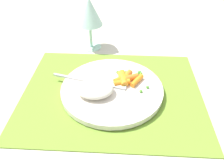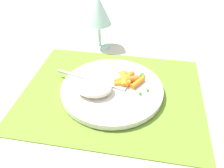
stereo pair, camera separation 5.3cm
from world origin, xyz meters
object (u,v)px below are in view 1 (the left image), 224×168
at_px(plate, 112,89).
at_px(rice_mound, 95,89).
at_px(carrot_portion, 126,79).
at_px(wine_glass, 89,12).
at_px(fork, 96,83).

relative_size(plate, rice_mound, 2.87).
bearing_deg(carrot_portion, wine_glass, 119.63).
height_order(plate, carrot_portion, carrot_portion).
distance_m(plate, carrot_portion, 0.05).
xyz_separation_m(rice_mound, fork, (-0.00, 0.04, -0.01)).
bearing_deg(carrot_portion, rice_mound, -144.82).
bearing_deg(wine_glass, rice_mound, -80.61).
height_order(rice_mound, fork, rice_mound).
height_order(plate, rice_mound, rice_mound).
relative_size(fork, wine_glass, 1.17).
xyz_separation_m(carrot_portion, wine_glass, (-0.12, 0.21, 0.09)).
height_order(carrot_portion, fork, carrot_portion).
xyz_separation_m(plate, wine_glass, (-0.08, 0.24, 0.11)).
bearing_deg(plate, fork, 165.64).
bearing_deg(fork, wine_glass, 100.64).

